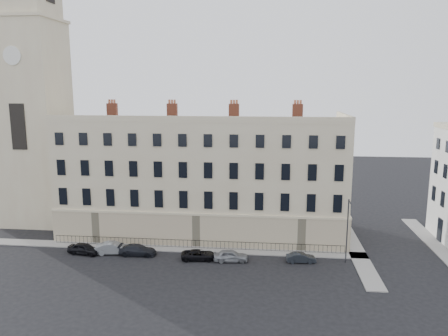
{
  "coord_description": "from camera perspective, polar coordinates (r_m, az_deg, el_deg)",
  "views": [
    {
      "loc": [
        2.6,
        -43.65,
        19.12
      ],
      "look_at": [
        -3.06,
        10.0,
        9.05
      ],
      "focal_mm": 35.0,
      "sensor_mm": 36.0,
      "label": 1
    }
  ],
  "objects": [
    {
      "name": "railings",
      "position": [
        53.15,
        -3.73,
        -9.9
      ],
      "size": [
        35.0,
        0.04,
        0.96
      ],
      "color": "black",
      "rests_on": "ground"
    },
    {
      "name": "car_c",
      "position": [
        52.04,
        -11.22,
        -10.46
      ],
      "size": [
        4.34,
        1.87,
        1.24
      ],
      "primitive_type": "imported",
      "rotation": [
        0.0,
        0.0,
        1.6
      ],
      "color": "black",
      "rests_on": "ground"
    },
    {
      "name": "pavement_east_return",
      "position": [
        56.03,
        16.59,
        -9.78
      ],
      "size": [
        2.0,
        24.0,
        0.12
      ],
      "primitive_type": "cube",
      "color": "gray",
      "rests_on": "ground"
    },
    {
      "name": "pavement_terrace",
      "position": [
        53.75,
        -8.07,
        -10.31
      ],
      "size": [
        48.0,
        2.0,
        0.12
      ],
      "primitive_type": "cube",
      "color": "gray",
      "rests_on": "ground"
    },
    {
      "name": "car_a",
      "position": [
        53.88,
        -17.79,
        -10.0
      ],
      "size": [
        4.03,
        2.12,
        1.31
      ],
      "primitive_type": "imported",
      "rotation": [
        0.0,
        0.0,
        1.42
      ],
      "color": "black",
      "rests_on": "ground"
    },
    {
      "name": "ground",
      "position": [
        47.72,
        2.46,
        -13.06
      ],
      "size": [
        160.0,
        160.0,
        0.0
      ],
      "primitive_type": "plane",
      "color": "black",
      "rests_on": "ground"
    },
    {
      "name": "car_f",
      "position": [
        49.89,
        10.01,
        -11.46
      ],
      "size": [
        3.35,
        1.43,
        1.07
      ],
      "primitive_type": "imported",
      "rotation": [
        0.0,
        0.0,
        1.66
      ],
      "color": "#20242A",
      "rests_on": "ground"
    },
    {
      "name": "pavement_adjacent",
      "position": [
        60.48,
        25.71,
        -8.89
      ],
      "size": [
        2.0,
        20.0,
        0.12
      ],
      "primitive_type": "cube",
      "color": "gray",
      "rests_on": "ground"
    },
    {
      "name": "car_d",
      "position": [
        49.97,
        -3.3,
        -11.26
      ],
      "size": [
        4.16,
        2.28,
        1.1
      ],
      "primitive_type": "imported",
      "rotation": [
        0.0,
        0.0,
        1.69
      ],
      "color": "black",
      "rests_on": "ground"
    },
    {
      "name": "church_tower",
      "position": [
        66.23,
        -23.8,
        9.29
      ],
      "size": [
        8.0,
        8.13,
        44.0
      ],
      "color": "beige",
      "rests_on": "ground"
    },
    {
      "name": "terrace",
      "position": [
        57.46,
        -2.68,
        -1.11
      ],
      "size": [
        36.22,
        12.22,
        17.0
      ],
      "color": "beige",
      "rests_on": "ground"
    },
    {
      "name": "car_e",
      "position": [
        49.39,
        0.89,
        -11.38
      ],
      "size": [
        3.98,
        1.92,
        1.31
      ],
      "primitive_type": "imported",
      "rotation": [
        0.0,
        0.0,
        1.67
      ],
      "color": "gray",
      "rests_on": "ground"
    },
    {
      "name": "streetlamp",
      "position": [
        49.64,
        15.83,
        -7.56
      ],
      "size": [
        0.18,
        1.57,
        7.24
      ],
      "rotation": [
        0.0,
        0.0,
        0.02
      ],
      "color": "#333438",
      "rests_on": "ground"
    },
    {
      "name": "car_b",
      "position": [
        53.03,
        -14.21,
        -10.1
      ],
      "size": [
        4.34,
        2.04,
        1.37
      ],
      "primitive_type": "imported",
      "rotation": [
        0.0,
        0.0,
        1.71
      ],
      "color": "gray",
      "rests_on": "ground"
    }
  ]
}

